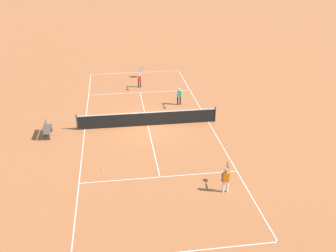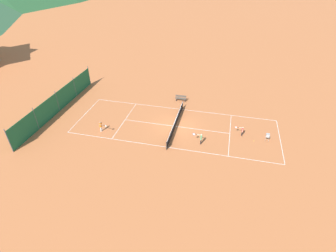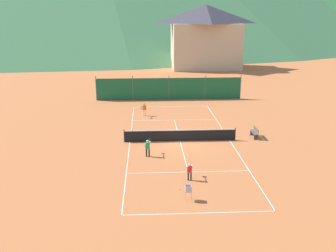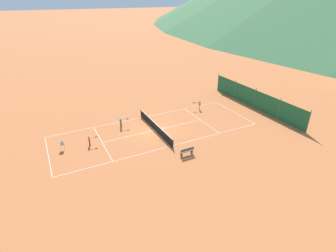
{
  "view_description": "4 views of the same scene",
  "coord_description": "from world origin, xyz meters",
  "px_view_note": "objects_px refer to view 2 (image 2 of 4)",
  "views": [
    {
      "loc": [
        2.07,
        23.5,
        10.9
      ],
      "look_at": [
        -1.06,
        1.97,
        0.8
      ],
      "focal_mm": 42.0,
      "sensor_mm": 36.0,
      "label": 1
    },
    {
      "loc": [
        -25.43,
        -5.13,
        17.56
      ],
      "look_at": [
        -1.77,
        0.5,
        1.13
      ],
      "focal_mm": 28.0,
      "sensor_mm": 36.0,
      "label": 2
    },
    {
      "loc": [
        -2.7,
        -30.39,
        10.35
      ],
      "look_at": [
        -0.86,
        2.32,
        0.61
      ],
      "focal_mm": 42.0,
      "sensor_mm": 36.0,
      "label": 3
    },
    {
      "loc": [
        25.38,
        -11.21,
        14.52
      ],
      "look_at": [
        1.47,
        0.97,
        1.0
      ],
      "focal_mm": 28.0,
      "sensor_mm": 36.0,
      "label": 4
    }
  ],
  "objects_px": {
    "tennis_ball_by_net_left": "(183,122)",
    "courtside_bench": "(181,98)",
    "tennis_ball_near_corner": "(141,109)",
    "tennis_ball_service_box": "(254,141)",
    "tennis_ball_far_corner": "(136,126)",
    "ball_hopper": "(268,136)",
    "player_near_baseline": "(242,130)",
    "player_far_baseline": "(101,126)",
    "tennis_net": "(176,123)",
    "player_far_service": "(201,138)"
  },
  "relations": [
    {
      "from": "player_far_service",
      "to": "courtside_bench",
      "type": "distance_m",
      "value": 9.83
    },
    {
      "from": "courtside_bench",
      "to": "player_far_baseline",
      "type": "bearing_deg",
      "value": 141.09
    },
    {
      "from": "tennis_ball_service_box",
      "to": "player_far_baseline",
      "type": "bearing_deg",
      "value": 97.07
    },
    {
      "from": "tennis_ball_by_net_left",
      "to": "tennis_ball_far_corner",
      "type": "height_order",
      "value": "same"
    },
    {
      "from": "tennis_ball_by_net_left",
      "to": "tennis_ball_service_box",
      "type": "xyz_separation_m",
      "value": [
        -2.01,
        -8.32,
        0.0
      ]
    },
    {
      "from": "tennis_ball_near_corner",
      "to": "courtside_bench",
      "type": "bearing_deg",
      "value": -54.05
    },
    {
      "from": "tennis_ball_by_net_left",
      "to": "courtside_bench",
      "type": "bearing_deg",
      "value": 14.48
    },
    {
      "from": "player_far_service",
      "to": "ball_hopper",
      "type": "height_order",
      "value": "player_far_service"
    },
    {
      "from": "tennis_ball_service_box",
      "to": "tennis_ball_far_corner",
      "type": "bearing_deg",
      "value": 91.23
    },
    {
      "from": "tennis_ball_far_corner",
      "to": "tennis_ball_by_net_left",
      "type": "bearing_deg",
      "value": -66.48
    },
    {
      "from": "tennis_ball_service_box",
      "to": "courtside_bench",
      "type": "distance_m",
      "value": 12.04
    },
    {
      "from": "player_far_baseline",
      "to": "player_far_service",
      "type": "height_order",
      "value": "player_far_baseline"
    },
    {
      "from": "ball_hopper",
      "to": "player_near_baseline",
      "type": "bearing_deg",
      "value": 82.09
    },
    {
      "from": "player_far_service",
      "to": "tennis_ball_near_corner",
      "type": "bearing_deg",
      "value": 57.28
    },
    {
      "from": "ball_hopper",
      "to": "tennis_ball_near_corner",
      "type": "bearing_deg",
      "value": 78.0
    },
    {
      "from": "tennis_net",
      "to": "tennis_ball_service_box",
      "type": "relative_size",
      "value": 139.09
    },
    {
      "from": "tennis_ball_near_corner",
      "to": "tennis_ball_far_corner",
      "type": "bearing_deg",
      "value": -169.21
    },
    {
      "from": "player_far_baseline",
      "to": "tennis_ball_far_corner",
      "type": "relative_size",
      "value": 19.52
    },
    {
      "from": "tennis_ball_by_net_left",
      "to": "ball_hopper",
      "type": "xyz_separation_m",
      "value": [
        -1.6,
        -9.66,
        0.62
      ]
    },
    {
      "from": "tennis_ball_by_net_left",
      "to": "courtside_bench",
      "type": "xyz_separation_m",
      "value": [
        5.17,
        1.34,
        0.42
      ]
    },
    {
      "from": "tennis_ball_service_box",
      "to": "ball_hopper",
      "type": "bearing_deg",
      "value": -73.03
    },
    {
      "from": "player_near_baseline",
      "to": "tennis_ball_service_box",
      "type": "distance_m",
      "value": 1.72
    },
    {
      "from": "tennis_ball_by_net_left",
      "to": "tennis_ball_service_box",
      "type": "relative_size",
      "value": 1.0
    },
    {
      "from": "tennis_ball_by_net_left",
      "to": "tennis_ball_near_corner",
      "type": "distance_m",
      "value": 6.31
    },
    {
      "from": "player_far_service",
      "to": "tennis_ball_far_corner",
      "type": "height_order",
      "value": "player_far_service"
    },
    {
      "from": "player_far_baseline",
      "to": "player_near_baseline",
      "type": "distance_m",
      "value": 16.04
    },
    {
      "from": "player_near_baseline",
      "to": "tennis_ball_by_net_left",
      "type": "relative_size",
      "value": 17.17
    },
    {
      "from": "tennis_ball_near_corner",
      "to": "tennis_ball_service_box",
      "type": "xyz_separation_m",
      "value": [
        -3.75,
        -14.38,
        0.0
      ]
    },
    {
      "from": "player_far_baseline",
      "to": "tennis_ball_far_corner",
      "type": "xyz_separation_m",
      "value": [
        1.84,
        -3.56,
        -0.72
      ]
    },
    {
      "from": "player_near_baseline",
      "to": "tennis_ball_near_corner",
      "type": "height_order",
      "value": "player_near_baseline"
    },
    {
      "from": "tennis_net",
      "to": "player_far_baseline",
      "type": "relative_size",
      "value": 7.12
    },
    {
      "from": "ball_hopper",
      "to": "courtside_bench",
      "type": "xyz_separation_m",
      "value": [
        6.77,
        11.0,
        -0.2
      ]
    },
    {
      "from": "tennis_net",
      "to": "player_far_service",
      "type": "bearing_deg",
      "value": -128.56
    },
    {
      "from": "player_far_service",
      "to": "tennis_ball_near_corner",
      "type": "distance_m",
      "value": 10.33
    },
    {
      "from": "tennis_ball_near_corner",
      "to": "ball_hopper",
      "type": "bearing_deg",
      "value": -102.0
    },
    {
      "from": "tennis_ball_by_net_left",
      "to": "tennis_ball_near_corner",
      "type": "height_order",
      "value": "same"
    },
    {
      "from": "tennis_net",
      "to": "tennis_ball_far_corner",
      "type": "bearing_deg",
      "value": 103.86
    },
    {
      "from": "player_near_baseline",
      "to": "player_far_service",
      "type": "distance_m",
      "value": 5.05
    },
    {
      "from": "player_far_baseline",
      "to": "courtside_bench",
      "type": "xyz_separation_m",
      "value": [
        9.31,
        -7.51,
        -0.3
      ]
    },
    {
      "from": "courtside_bench",
      "to": "tennis_ball_service_box",
      "type": "bearing_deg",
      "value": -126.64
    },
    {
      "from": "tennis_ball_service_box",
      "to": "tennis_ball_near_corner",
      "type": "bearing_deg",
      "value": 75.38
    },
    {
      "from": "tennis_ball_near_corner",
      "to": "ball_hopper",
      "type": "xyz_separation_m",
      "value": [
        -3.34,
        -15.73,
        0.62
      ]
    },
    {
      "from": "player_near_baseline",
      "to": "tennis_ball_far_corner",
      "type": "relative_size",
      "value": 17.17
    },
    {
      "from": "tennis_net",
      "to": "player_far_baseline",
      "type": "distance_m",
      "value": 8.65
    },
    {
      "from": "player_near_baseline",
      "to": "courtside_bench",
      "type": "height_order",
      "value": "player_near_baseline"
    },
    {
      "from": "tennis_net",
      "to": "ball_hopper",
      "type": "bearing_deg",
      "value": -92.35
    },
    {
      "from": "tennis_ball_service_box",
      "to": "ball_hopper",
      "type": "height_order",
      "value": "ball_hopper"
    },
    {
      "from": "player_far_service",
      "to": "tennis_ball_service_box",
      "type": "xyz_separation_m",
      "value": [
        1.82,
        -5.71,
        -0.71
      ]
    },
    {
      "from": "player_far_service",
      "to": "ball_hopper",
      "type": "relative_size",
      "value": 1.44
    },
    {
      "from": "tennis_ball_near_corner",
      "to": "tennis_ball_far_corner",
      "type": "xyz_separation_m",
      "value": [
        -4.04,
        -0.77,
        0.0
      ]
    }
  ]
}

